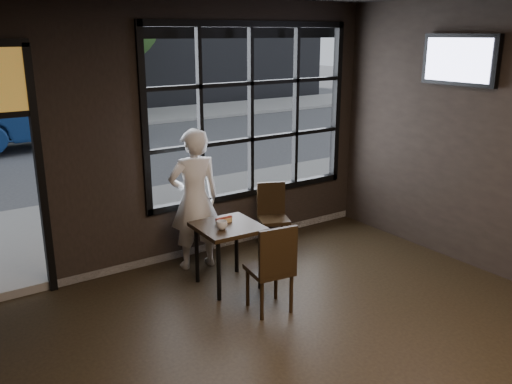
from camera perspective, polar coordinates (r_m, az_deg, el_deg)
window_frame at (r=7.17m, az=-0.56°, el=8.46°), size 3.06×0.12×2.28m
cafe_table at (r=6.19m, az=-2.96°, el=-6.66°), size 0.70×0.70×0.74m
chair_near at (r=5.62m, az=1.41°, el=-7.86°), size 0.47×0.47×0.96m
chair_window at (r=7.18m, az=1.88°, el=-2.70°), size 0.50×0.50×0.88m
man at (r=6.56m, az=-6.50°, el=-0.77°), size 0.68×0.50×1.73m
hotdog at (r=6.13m, az=-3.41°, el=-2.96°), size 0.20×0.08×0.06m
cup at (r=5.91m, az=-3.63°, el=-3.51°), size 0.14×0.14×0.10m
tv at (r=6.98m, az=20.67°, el=12.89°), size 0.12×1.02×0.59m
navy_car at (r=14.72m, az=-21.52°, el=7.70°), size 4.59×1.76×1.49m
tree_right at (r=18.46m, az=-14.34°, el=17.25°), size 2.67×2.67×4.56m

